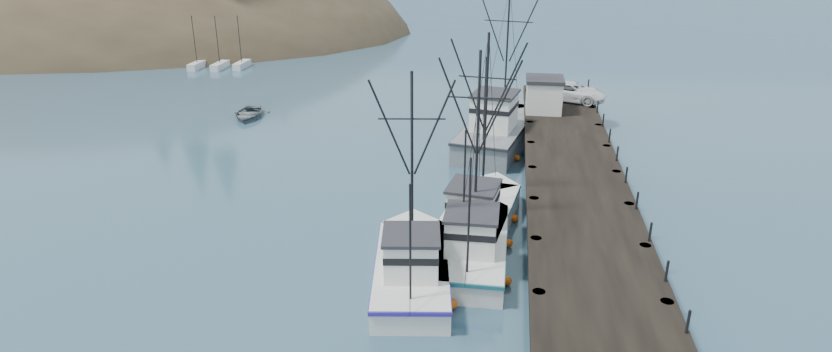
{
  "coord_description": "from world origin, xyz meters",
  "views": [
    {
      "loc": [
        9.72,
        -23.14,
        16.59
      ],
      "look_at": [
        4.51,
        12.09,
        2.5
      ],
      "focal_mm": 28.0,
      "sensor_mm": 36.0,
      "label": 1
    }
  ],
  "objects": [
    {
      "name": "ground",
      "position": [
        0.0,
        0.0,
        0.0
      ],
      "size": [
        400.0,
        400.0,
        0.0
      ],
      "primitive_type": "plane",
      "color": "#2A495F",
      "rests_on": "ground"
    },
    {
      "name": "pier",
      "position": [
        14.0,
        16.0,
        1.69
      ],
      "size": [
        6.0,
        44.0,
        2.0
      ],
      "color": "black",
      "rests_on": "ground"
    },
    {
      "name": "headland",
      "position": [
        -74.95,
        78.61,
        -4.55
      ],
      "size": [
        134.8,
        78.0,
        51.0
      ],
      "color": "#382D1E",
      "rests_on": "ground"
    },
    {
      "name": "trawler_mid",
      "position": [
        5.43,
        4.49,
        0.82
      ],
      "size": [
        4.74,
        10.67,
        10.6
      ],
      "color": "silver",
      "rests_on": "ground"
    },
    {
      "name": "moored_sailboats",
      "position": [
        -33.18,
        58.2,
        0.33
      ],
      "size": [
        21.28,
        19.57,
        6.35
      ],
      "color": "silver",
      "rests_on": "ground"
    },
    {
      "name": "pier_shed",
      "position": [
        12.5,
        29.17,
        3.42
      ],
      "size": [
        3.0,
        3.2,
        2.8
      ],
      "color": "silver",
      "rests_on": "pier"
    },
    {
      "name": "motorboat",
      "position": [
        -13.51,
        30.39,
        0.0
      ],
      "size": [
        4.12,
        5.25,
        0.99
      ],
      "primitive_type": "imported",
      "rotation": [
        0.0,
        0.0,
        0.16
      ],
      "color": "#585F62",
      "rests_on": "ground"
    },
    {
      "name": "trawler_near",
      "position": [
        8.22,
        7.3,
        0.82
      ],
      "size": [
        3.61,
        10.84,
        11.09
      ],
      "color": "silver",
      "rests_on": "ground"
    },
    {
      "name": "trawler_far",
      "position": [
        8.31,
        10.77,
        0.82
      ],
      "size": [
        4.99,
        11.2,
        11.4
      ],
      "color": "silver",
      "rests_on": "ground"
    },
    {
      "name": "work_vessel",
      "position": [
        9.05,
        26.36,
        1.23
      ],
      "size": [
        6.72,
        14.5,
        12.25
      ],
      "color": "slate",
      "rests_on": "ground"
    },
    {
      "name": "pickup_truck",
      "position": [
        14.99,
        32.78,
        2.82
      ],
      "size": [
        6.41,
        4.3,
        1.63
      ],
      "primitive_type": "imported",
      "rotation": [
        0.0,
        0.0,
        1.27
      ],
      "color": "silver",
      "rests_on": "pier"
    }
  ]
}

